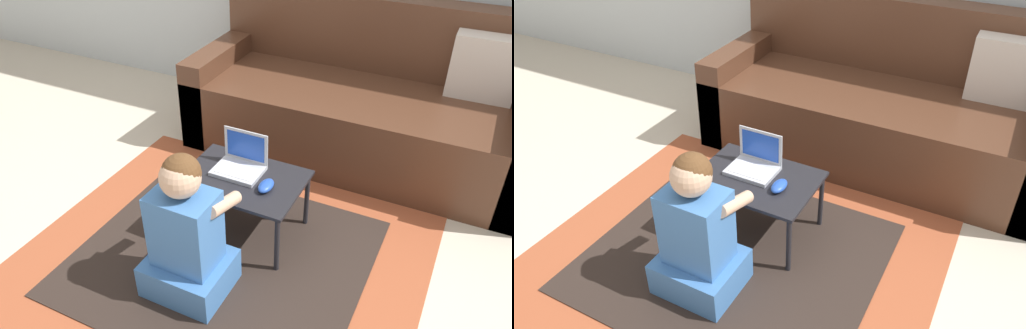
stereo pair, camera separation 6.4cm
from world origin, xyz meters
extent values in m
plane|color=beige|center=(0.00, 0.00, 0.00)|extent=(16.00, 16.00, 0.00)
cube|color=#9E4C2D|center=(-0.09, -0.09, 0.00)|extent=(1.85, 1.66, 0.01)
cube|color=#2D231E|center=(-0.09, -0.09, 0.01)|extent=(1.33, 1.20, 0.00)
cube|color=#4C2D1E|center=(0.19, 1.12, 0.22)|extent=(2.02, 0.86, 0.44)
cube|color=#4C2D1E|center=(0.19, 1.46, 0.67)|extent=(2.02, 0.19, 0.45)
cube|color=#4C2D1E|center=(-0.74, 1.12, 0.28)|extent=(0.16, 0.86, 0.57)
cube|color=beige|center=(0.82, 1.29, 0.62)|extent=(0.36, 0.14, 0.36)
cube|color=black|center=(-0.09, 0.13, 0.32)|extent=(0.58, 0.42, 0.02)
cylinder|color=black|center=(-0.35, -0.05, 0.16)|extent=(0.02, 0.02, 0.31)
cylinder|color=black|center=(0.18, -0.05, 0.16)|extent=(0.02, 0.02, 0.31)
cylinder|color=black|center=(-0.35, 0.32, 0.16)|extent=(0.02, 0.02, 0.31)
cylinder|color=black|center=(0.18, 0.32, 0.16)|extent=(0.02, 0.02, 0.31)
cube|color=#B7BCC6|center=(-0.13, 0.16, 0.34)|extent=(0.23, 0.18, 0.02)
cube|color=silver|center=(-0.13, 0.15, 0.35)|extent=(0.19, 0.11, 0.00)
cube|color=#B7BCC6|center=(-0.13, 0.25, 0.43)|extent=(0.23, 0.01, 0.17)
cube|color=#1E47B7|center=(-0.13, 0.24, 0.43)|extent=(0.20, 0.00, 0.14)
ellipsoid|color=#234CB2|center=(0.05, 0.10, 0.35)|extent=(0.06, 0.11, 0.04)
cube|color=#3D70B2|center=(-0.13, -0.31, 0.09)|extent=(0.35, 0.31, 0.17)
cube|color=#3D70B2|center=(-0.13, -0.31, 0.35)|extent=(0.26, 0.20, 0.35)
sphere|color=tan|center=(-0.13, -0.31, 0.60)|extent=(0.17, 0.17, 0.17)
sphere|color=brown|center=(-0.13, -0.30, 0.62)|extent=(0.16, 0.16, 0.16)
cylinder|color=tan|center=(-0.25, -0.21, 0.44)|extent=(0.06, 0.23, 0.12)
cylinder|color=tan|center=(0.00, -0.21, 0.44)|extent=(0.06, 0.23, 0.12)
camera|label=1|loc=(0.82, -1.59, 1.71)|focal=35.00mm
camera|label=2|loc=(0.88, -1.56, 1.71)|focal=35.00mm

